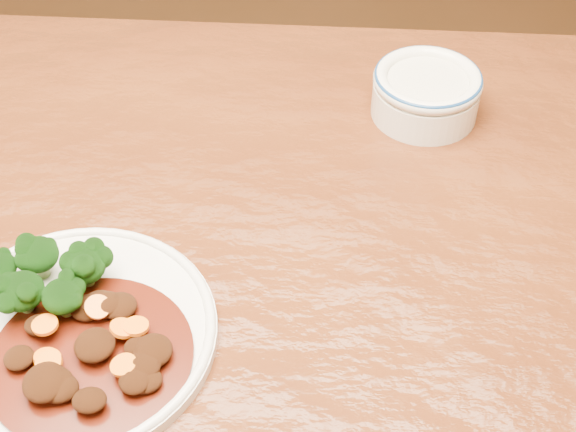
{
  "coord_description": "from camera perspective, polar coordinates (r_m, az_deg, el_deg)",
  "views": [
    {
      "loc": [
        0.11,
        -0.52,
        1.34
      ],
      "look_at": [
        0.11,
        0.05,
        0.77
      ],
      "focal_mm": 50.0,
      "sensor_mm": 36.0,
      "label": 1
    }
  ],
  "objects": [
    {
      "name": "dining_table",
      "position": [
        0.85,
        -7.68,
        -7.24
      ],
      "size": [
        1.56,
        1.0,
        0.75
      ],
      "rotation": [
        0.0,
        0.0,
        -0.07
      ],
      "color": "#5A2910",
      "rests_on": "ground"
    },
    {
      "name": "dip_bowl",
      "position": [
        0.96,
        9.8,
        8.72
      ],
      "size": [
        0.13,
        0.13,
        0.06
      ],
      "rotation": [
        0.0,
        0.0,
        -0.22
      ],
      "color": "white",
      "rests_on": "dining_table"
    },
    {
      "name": "broccoli_florets",
      "position": [
        0.76,
        -17.39,
        -4.25
      ],
      "size": [
        0.13,
        0.09,
        0.04
      ],
      "color": "#6B8D49",
      "rests_on": "dinner_plate"
    },
    {
      "name": "dinner_plate",
      "position": [
        0.75,
        -15.02,
        -8.09
      ],
      "size": [
        0.26,
        0.26,
        0.02
      ],
      "rotation": [
        0.0,
        0.0,
        -0.16
      ],
      "color": "silver",
      "rests_on": "dining_table"
    },
    {
      "name": "mince_stew",
      "position": [
        0.72,
        -13.62,
        -9.37
      ],
      "size": [
        0.18,
        0.18,
        0.03
      ],
      "color": "#4B1308",
      "rests_on": "dinner_plate"
    }
  ]
}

